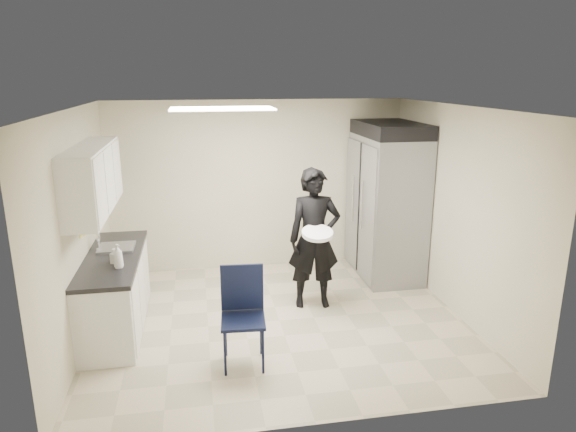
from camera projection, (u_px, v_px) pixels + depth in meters
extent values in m
plane|color=#B8AB91|center=(279.00, 320.00, 6.38)|extent=(4.50, 4.50, 0.00)
plane|color=white|center=(278.00, 108.00, 5.69)|extent=(4.50, 4.50, 0.00)
plane|color=beige|center=(258.00, 185.00, 7.93)|extent=(4.50, 0.00, 4.50)
plane|color=beige|center=(78.00, 230.00, 5.65)|extent=(0.00, 4.00, 4.00)
plane|color=beige|center=(456.00, 211.00, 6.42)|extent=(0.00, 4.00, 4.00)
cube|color=white|center=(222.00, 109.00, 5.97)|extent=(1.20, 0.60, 0.02)
cube|color=silver|center=(116.00, 294.00, 6.12)|extent=(0.60, 1.90, 0.86)
cube|color=black|center=(112.00, 258.00, 6.00)|extent=(0.64, 1.95, 0.05)
cube|color=gray|center=(117.00, 252.00, 6.24)|extent=(0.42, 0.40, 0.14)
cylinder|color=silver|center=(99.00, 241.00, 6.17)|extent=(0.02, 0.02, 0.24)
cube|color=silver|center=(93.00, 179.00, 5.73)|extent=(0.35, 1.80, 0.75)
cube|color=black|center=(105.00, 178.00, 6.86)|extent=(0.22, 0.30, 0.35)
cube|color=yellow|center=(81.00, 234.00, 5.77)|extent=(0.00, 0.12, 0.07)
cube|color=yellow|center=(85.00, 232.00, 5.97)|extent=(0.00, 0.12, 0.07)
cube|color=gray|center=(387.00, 207.00, 7.62)|extent=(0.80, 1.35, 2.10)
cube|color=black|center=(391.00, 129.00, 7.32)|extent=(0.80, 1.35, 0.20)
cube|color=black|center=(243.00, 320.00, 5.28)|extent=(0.48, 0.48, 1.01)
imported|color=black|center=(314.00, 239.00, 6.59)|extent=(0.71, 0.50, 1.83)
cylinder|color=silver|center=(317.00, 233.00, 6.31)|extent=(0.42, 0.42, 0.05)
imported|color=white|center=(118.00, 256.00, 5.58)|extent=(0.15, 0.15, 0.27)
imported|color=#B2B5BE|center=(115.00, 256.00, 5.73)|extent=(0.10, 0.11, 0.18)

